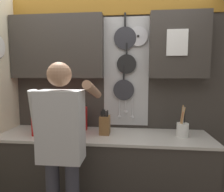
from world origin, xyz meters
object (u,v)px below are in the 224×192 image
at_px(knife_block, 105,125).
at_px(utensil_crock, 183,129).
at_px(microwave, 61,121).
at_px(person, 62,141).

distance_m(knife_block, utensil_crock, 0.85).
distance_m(microwave, person, 0.60).
xyz_separation_m(knife_block, person, (-0.30, -0.56, -0.01)).
relative_size(knife_block, person, 0.17).
distance_m(knife_block, person, 0.63).
bearing_deg(utensil_crock, microwave, -179.93).
height_order(microwave, knife_block, knife_block).
distance_m(utensil_crock, person, 1.28).
relative_size(microwave, person, 0.32).
xyz_separation_m(microwave, person, (0.21, -0.56, -0.04)).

